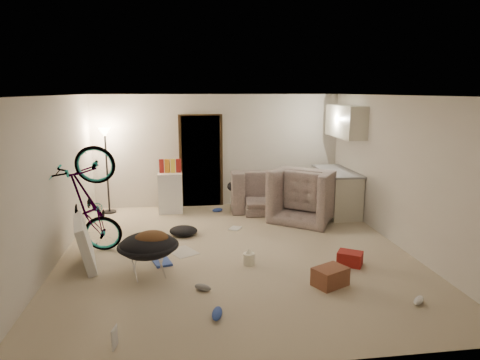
{
  "coord_description": "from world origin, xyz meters",
  "views": [
    {
      "loc": [
        -0.83,
        -6.53,
        2.57
      ],
      "look_at": [
        0.16,
        0.6,
        1.07
      ],
      "focal_mm": 32.0,
      "sensor_mm": 36.0,
      "label": 1
    }
  ],
  "objects": [
    {
      "name": "floor",
      "position": [
        0.0,
        0.0,
        -0.01
      ],
      "size": [
        5.5,
        6.0,
        0.02
      ],
      "primitive_type": "cube",
      "color": "#BFAF93",
      "rests_on": "ground"
    },
    {
      "name": "ceiling",
      "position": [
        0.0,
        0.0,
        2.51
      ],
      "size": [
        5.5,
        6.0,
        0.02
      ],
      "primitive_type": "cube",
      "color": "white",
      "rests_on": "wall_back"
    },
    {
      "name": "wall_back",
      "position": [
        0.0,
        3.01,
        1.25
      ],
      "size": [
        5.5,
        0.02,
        2.5
      ],
      "primitive_type": "cube",
      "color": "silver",
      "rests_on": "floor"
    },
    {
      "name": "wall_front",
      "position": [
        0.0,
        -3.01,
        1.25
      ],
      "size": [
        5.5,
        0.02,
        2.5
      ],
      "primitive_type": "cube",
      "color": "silver",
      "rests_on": "floor"
    },
    {
      "name": "wall_left",
      "position": [
        -2.76,
        0.0,
        1.25
      ],
      "size": [
        0.02,
        6.0,
        2.5
      ],
      "primitive_type": "cube",
      "color": "silver",
      "rests_on": "floor"
    },
    {
      "name": "wall_right",
      "position": [
        2.76,
        0.0,
        1.25
      ],
      "size": [
        0.02,
        6.0,
        2.5
      ],
      "primitive_type": "cube",
      "color": "silver",
      "rests_on": "floor"
    },
    {
      "name": "doorway",
      "position": [
        -0.4,
        2.97,
        1.02
      ],
      "size": [
        0.85,
        0.1,
        2.04
      ],
      "primitive_type": "cube",
      "color": "black",
      "rests_on": "floor"
    },
    {
      "name": "door_trim",
      "position": [
        -0.4,
        2.94,
        1.02
      ],
      "size": [
        0.97,
        0.04,
        2.1
      ],
      "primitive_type": "cube",
      "color": "black",
      "rests_on": "floor"
    },
    {
      "name": "floor_lamp",
      "position": [
        -2.4,
        2.65,
        1.31
      ],
      "size": [
        0.28,
        0.28,
        1.81
      ],
      "color": "black",
      "rests_on": "floor"
    },
    {
      "name": "kitchen_counter",
      "position": [
        2.43,
        2.0,
        0.44
      ],
      "size": [
        0.6,
        1.5,
        0.88
      ],
      "primitive_type": "cube",
      "color": "beige",
      "rests_on": "floor"
    },
    {
      "name": "counter_top",
      "position": [
        2.43,
        2.0,
        0.9
      ],
      "size": [
        0.64,
        1.54,
        0.04
      ],
      "primitive_type": "cube",
      "color": "gray",
      "rests_on": "kitchen_counter"
    },
    {
      "name": "kitchen_uppers",
      "position": [
        2.56,
        2.0,
        1.95
      ],
      "size": [
        0.38,
        1.4,
        0.65
      ],
      "primitive_type": "cube",
      "color": "beige",
      "rests_on": "wall_right"
    },
    {
      "name": "sofa",
      "position": [
        1.36,
        2.45,
        0.34
      ],
      "size": [
        2.32,
        0.96,
        0.67
      ],
      "primitive_type": "imported",
      "rotation": [
        0.0,
        0.0,
        3.11
      ],
      "color": "#373E36",
      "rests_on": "floor"
    },
    {
      "name": "armchair",
      "position": [
        1.72,
        1.66,
        0.39
      ],
      "size": [
        1.59,
        1.56,
        0.78
      ],
      "primitive_type": "imported",
      "rotation": [
        0.0,
        0.0,
        2.49
      ],
      "color": "#373E36",
      "rests_on": "floor"
    },
    {
      "name": "bicycle",
      "position": [
        -2.3,
        0.24,
        0.47
      ],
      "size": [
        1.82,
        0.85,
        1.04
      ],
      "primitive_type": "imported",
      "rotation": [
        0.0,
        -0.17,
        1.53
      ],
      "color": "black",
      "rests_on": "floor"
    },
    {
      "name": "book_asset",
      "position": [
        -1.57,
        -2.55,
        0.01
      ],
      "size": [
        0.25,
        0.21,
        0.02
      ],
      "primitive_type": "imported",
      "rotation": [
        0.0,
        0.0,
        1.36
      ],
      "color": "maroon",
      "rests_on": "floor"
    },
    {
      "name": "mini_fridge",
      "position": [
        -1.09,
        2.55,
        0.43
      ],
      "size": [
        0.51,
        0.51,
        0.86
      ],
      "primitive_type": "cube",
      "rotation": [
        0.0,
        0.0,
        0.01
      ],
      "color": "white",
      "rests_on": "floor"
    },
    {
      "name": "snack_box_0",
      "position": [
        -1.26,
        2.55,
        1.0
      ],
      "size": [
        0.1,
        0.08,
        0.3
      ],
      "primitive_type": "cube",
      "rotation": [
        0.0,
        0.0,
        0.06
      ],
      "color": "maroon",
      "rests_on": "mini_fridge"
    },
    {
      "name": "snack_box_1",
      "position": [
        -1.14,
        2.55,
        1.0
      ],
      "size": [
        0.12,
        0.1,
        0.3
      ],
      "primitive_type": "cube",
      "rotation": [
        0.0,
        0.0,
        -0.3
      ],
      "color": "orange",
      "rests_on": "mini_fridge"
    },
    {
      "name": "snack_box_2",
      "position": [
        -1.02,
        2.55,
        1.0
      ],
      "size": [
        0.1,
        0.07,
        0.3
      ],
      "primitive_type": "cube",
      "rotation": [
        0.0,
        0.0,
        0.01
      ],
      "color": "gold",
      "rests_on": "mini_fridge"
    },
    {
      "name": "snack_box_3",
      "position": [
        -0.9,
        2.55,
        1.0
      ],
      "size": [
        0.11,
        0.09,
        0.3
      ],
      "primitive_type": "cube",
      "rotation": [
        0.0,
        0.0,
        -0.23
      ],
      "color": "maroon",
      "rests_on": "mini_fridge"
    },
    {
      "name": "saucer_chair",
      "position": [
        -1.33,
        -0.73,
        0.36
      ],
      "size": [
        0.86,
        0.86,
        0.61
      ],
      "color": "silver",
      "rests_on": "floor"
    },
    {
      "name": "hoodie",
      "position": [
        -1.28,
        -0.76,
        0.55
      ],
      "size": [
        0.52,
        0.45,
        0.22
      ],
      "primitive_type": "ellipsoid",
      "rotation": [
        0.0,
        0.0,
        0.11
      ],
      "color": "#51321B",
      "rests_on": "saucer_chair"
    },
    {
      "name": "sofa_drape",
      "position": [
        0.41,
        2.45,
        0.54
      ],
      "size": [
        0.66,
        0.58,
        0.28
      ],
      "primitive_type": "ellipsoid",
      "rotation": [
        0.0,
        0.0,
        0.25
      ],
      "color": "black",
      "rests_on": "sofa"
    },
    {
      "name": "tv_box",
      "position": [
        -2.3,
        -0.21,
        0.35
      ],
      "size": [
        0.51,
        1.1,
        0.71
      ],
      "primitive_type": "cube",
      "rotation": [
        0.0,
        -0.21,
        0.24
      ],
      "color": "silver",
      "rests_on": "floor"
    },
    {
      "name": "drink_case_a",
      "position": [
        1.1,
        -1.4,
        0.12
      ],
      "size": [
        0.53,
        0.48,
        0.25
      ],
      "primitive_type": "cube",
      "rotation": [
        0.0,
        0.0,
        0.47
      ],
      "color": "brown",
      "rests_on": "floor"
    },
    {
      "name": "drink_case_b",
      "position": [
        1.64,
        -0.77,
        0.1
      ],
      "size": [
        0.44,
        0.41,
        0.2
      ],
      "primitive_type": "cube",
      "rotation": [
        0.0,
        0.0,
        -0.56
      ],
      "color": "maroon",
      "rests_on": "floor"
    },
    {
      "name": "juicer",
      "position": [
        0.13,
        -0.55,
        0.1
      ],
      "size": [
        0.17,
        0.17,
        0.25
      ],
      "color": "white",
      "rests_on": "floor"
    },
    {
      "name": "newspaper",
      "position": [
        -0.85,
        0.1,
        0.0
      ],
      "size": [
        0.56,
        0.61,
        0.01
      ],
      "primitive_type": "cube",
      "rotation": [
        0.0,
        0.0,
        0.51
      ],
      "color": "beige",
      "rests_on": "floor"
    },
    {
      "name": "book_blue",
      "position": [
        -1.17,
        -0.33,
        0.02
      ],
      "size": [
        0.33,
        0.38,
        0.03
      ],
      "primitive_type": "cube",
      "rotation": [
        0.0,
        0.0,
        0.29
      ],
      "color": "#2F4BAB",
      "rests_on": "floor"
    },
    {
      "name": "book_white",
      "position": [
        0.14,
        1.15,
        0.01
      ],
      "size": [
        0.29,
        0.31,
        0.02
      ],
      "primitive_type": "cube",
      "rotation": [
        0.0,
        0.0,
        -0.53
      ],
      "color": "silver",
      "rests_on": "floor"
    },
    {
      "name": "shoe_0",
      "position": [
        -0.09,
        2.36,
        0.04
      ],
      "size": [
        0.26,
        0.17,
        0.09
      ],
      "primitive_type": "ellipsoid",
      "rotation": [
        0.0,
        0.0,
        0.32
      ],
      "color": "#2F4BAB",
      "rests_on": "floor"
    },
    {
      "name": "shoe_1",
      "position": [
        0.61,
        2.14,
        0.05
      ],
      "size": [
        0.27,
        0.31,
        0.11
      ],
      "primitive_type": "ellipsoid",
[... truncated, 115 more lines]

